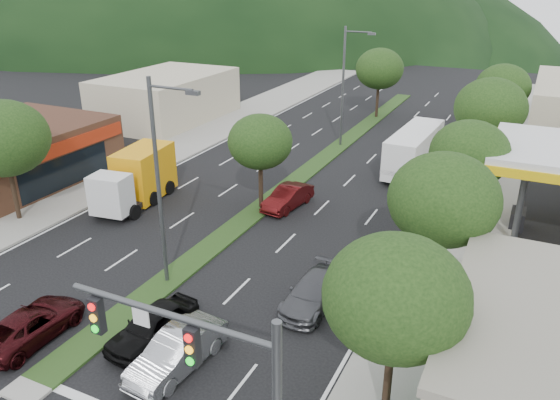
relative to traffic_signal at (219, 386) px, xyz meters
The scene contains 26 objects.
ground 10.27m from the traffic_signal, behind, with size 160.00×160.00×0.00m, color black.
sidewalk_right 27.15m from the traffic_signal, 82.55° to the left, with size 5.00×90.00×0.15m, color gray.
sidewalk_left 34.79m from the traffic_signal, 129.70° to the left, with size 6.00×90.00×0.15m, color gray.
median 31.23m from the traffic_signal, 107.00° to the left, with size 1.60×56.00×0.12m, color #203A15.
traffic_signal is the anchor object (origin of this frame).
shop_left 32.19m from the traffic_signal, 148.97° to the left, with size 10.15×12.00×4.00m.
bldg_left_far 45.32m from the traffic_signal, 128.26° to the left, with size 9.00×14.00×4.60m, color beige.
hill_far 142.79m from the traffic_signal, 128.60° to the left, with size 176.00×132.00×82.00m, color black.
tree_r_a 6.29m from the traffic_signal, 61.80° to the left, with size 4.60×4.60×6.63m.
tree_r_b 13.87m from the traffic_signal, 77.63° to the left, with size 4.80×4.80×6.94m.
tree_r_c 21.74m from the traffic_signal, 82.15° to the left, with size 4.40×4.40×6.48m.
tree_r_d 31.68m from the traffic_signal, 84.62° to the left, with size 5.00×5.00×7.17m.
tree_r_e 41.65m from the traffic_signal, 85.91° to the left, with size 4.60×4.60×6.71m.
tree_med_near 21.53m from the traffic_signal, 114.80° to the left, with size 4.00×4.00×6.02m.
tree_med_far 46.43m from the traffic_signal, 101.22° to the left, with size 4.80×4.80×6.94m.
tree_l_a 24.43m from the traffic_signal, 151.81° to the left, with size 5.20×5.20×7.25m.
streetlight_near 13.03m from the traffic_signal, 132.77° to the left, with size 2.60×0.25×10.00m.
streetlight_mid 35.66m from the traffic_signal, 104.33° to the left, with size 2.60×0.25×10.00m.
sedan_silver 7.73m from the traffic_signal, 136.63° to the left, with size 1.59×4.55×1.50m, color #979A9F.
suv_maroon 12.57m from the traffic_signal, 162.73° to the left, with size 2.18×4.73×1.31m, color black.
car_queue_a 9.56m from the traffic_signal, 140.57° to the left, with size 1.74×4.33×1.47m, color black.
car_queue_b 11.62m from the traffic_signal, 99.63° to the left, with size 1.87×4.61×1.34m, color #45464A.
car_queue_c 22.08m from the traffic_signal, 110.28° to the left, with size 1.48×4.26×1.40m, color #420B0B.
car_queue_d 28.87m from the traffic_signal, 91.18° to the left, with size 2.20×4.78×1.33m, color black.
box_truck 24.13m from the traffic_signal, 134.46° to the left, with size 3.39×7.13×3.39m.
motorhome 30.85m from the traffic_signal, 93.49° to the left, with size 3.00×8.49×3.21m.
Camera 1 is at (14.96, -10.44, 14.07)m, focal length 35.00 mm.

